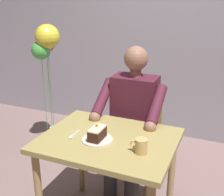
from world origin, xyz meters
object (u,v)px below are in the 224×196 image
(dining_table, at_px, (108,152))
(coffee_cup, at_px, (141,146))
(chair, at_px, (137,131))
(balloon_display, at_px, (46,51))
(seated_person, at_px, (131,122))
(cake_slice, at_px, (97,133))
(dessert_spoon, at_px, (73,135))

(dining_table, xyz_separation_m, coffee_cup, (-0.26, 0.10, 0.15))
(chair, height_order, balloon_display, balloon_display)
(dining_table, relative_size, seated_person, 0.70)
(chair, bearing_deg, dining_table, 90.00)
(cake_slice, bearing_deg, chair, -94.50)
(dessert_spoon, bearing_deg, balloon_display, -48.26)
(dining_table, relative_size, balloon_display, 0.65)
(coffee_cup, xyz_separation_m, dessert_spoon, (0.50, -0.03, -0.05))
(seated_person, bearing_deg, chair, -90.00)
(dessert_spoon, relative_size, balloon_display, 0.10)
(dining_table, bearing_deg, cake_slice, 46.56)
(seated_person, distance_m, dessert_spoon, 0.59)
(seated_person, xyz_separation_m, balloon_display, (1.09, -0.43, 0.43))
(cake_slice, height_order, dessert_spoon, cake_slice)
(chair, distance_m, coffee_cup, 0.83)
(dining_table, height_order, coffee_cup, coffee_cup)
(dining_table, relative_size, cake_slice, 6.29)
(balloon_display, bearing_deg, chair, 166.89)
(balloon_display, bearing_deg, cake_slice, 137.61)
(chair, xyz_separation_m, cake_slice, (0.05, 0.69, 0.28))
(chair, height_order, cake_slice, chair)
(dining_table, xyz_separation_m, balloon_display, (1.09, -0.89, 0.46))
(chair, bearing_deg, cake_slice, 85.50)
(chair, bearing_deg, coffee_cup, 109.46)
(chair, relative_size, seated_person, 0.71)
(chair, xyz_separation_m, coffee_cup, (-0.26, 0.74, 0.28))
(balloon_display, bearing_deg, seated_person, 158.69)
(chair, bearing_deg, seated_person, 90.00)
(seated_person, height_order, dessert_spoon, seated_person)
(dining_table, distance_m, balloon_display, 1.48)
(seated_person, xyz_separation_m, coffee_cup, (-0.26, 0.56, 0.13))
(chair, xyz_separation_m, dessert_spoon, (0.24, 0.70, 0.24))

